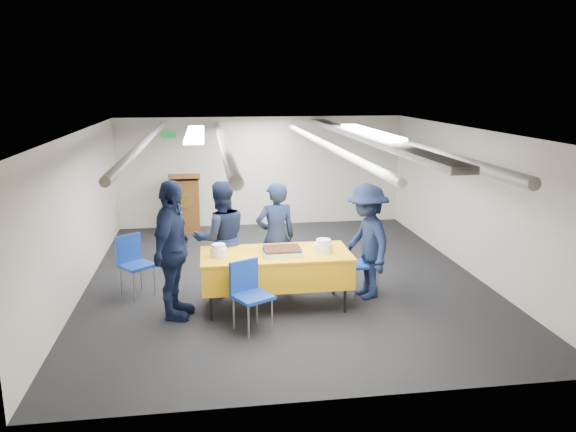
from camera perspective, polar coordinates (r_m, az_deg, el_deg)
The scene contains 14 objects.
ground at distance 8.86m, azimuth -0.36°, elevation -6.33°, with size 7.00×7.00×0.00m, color black.
room_shell at distance 8.83m, azimuth -0.14°, elevation 5.74°, with size 6.00×7.00×2.30m.
serving_table at distance 7.60m, azimuth -1.24°, elevation -5.26°, with size 2.00×0.92×0.77m.
sheet_cake at distance 7.45m, azimuth -0.63°, elevation -3.58°, with size 0.51×0.40×0.09m.
plate_stack_left at distance 7.41m, azimuth -7.06°, elevation -3.51°, with size 0.22×0.22×0.17m.
plate_stack_right at distance 7.56m, azimuth 3.62°, elevation -3.06°, with size 0.24×0.24×0.17m.
podium at distance 11.56m, azimuth -10.36°, elevation 1.32°, with size 0.62×0.53×1.25m.
chair_near at distance 6.96m, azimuth -4.01°, elevation -7.34°, with size 0.57×0.57×0.87m.
chair_right at distance 8.17m, azimuth 8.28°, elevation -4.26°, with size 0.43×0.43×0.87m.
chair_left at distance 8.36m, azimuth -15.46°, elevation -4.20°, with size 0.59×0.59×0.87m.
sailor_a at distance 8.11m, azimuth -1.26°, elevation -2.17°, with size 0.59×0.39×1.63m, color black.
sailor_b at distance 8.05m, azimuth -6.83°, elevation -2.27°, with size 0.80×0.63×1.66m, color black.
sailor_c at distance 7.31m, azimuth -11.67°, elevation -3.45°, with size 1.06×0.44×1.81m, color black.
sailor_d at distance 7.96m, azimuth 7.99°, elevation -2.58°, with size 1.06×0.61×1.63m, color black.
Camera 1 is at (-1.15, -8.26, 2.99)m, focal length 35.00 mm.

